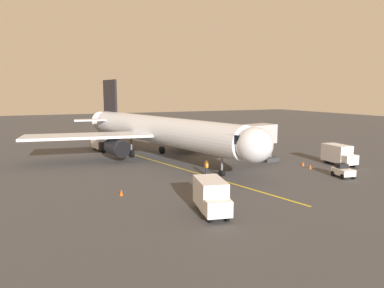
% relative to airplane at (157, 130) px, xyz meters
% --- Properties ---
extents(ground_plane, '(220.00, 220.00, 0.00)m').
position_rel_airplane_xyz_m(ground_plane, '(-1.24, -2.38, -4.00)').
color(ground_plane, '#424244').
extents(apron_lead_in_line, '(9.33, 39.01, 0.01)m').
position_rel_airplane_xyz_m(apron_lead_in_line, '(-0.06, 6.27, -4.00)').
color(apron_lead_in_line, yellow).
rests_on(apron_lead_in_line, ground).
extents(airplane, '(33.89, 39.95, 11.50)m').
position_rel_airplane_xyz_m(airplane, '(0.00, 0.00, 0.00)').
color(airplane, silver).
rests_on(airplane, ground).
extents(jet_bridge, '(11.49, 5.19, 5.40)m').
position_rel_airplane_xyz_m(jet_bridge, '(-7.79, 9.76, -0.24)').
color(jet_bridge, '#B7B7BC').
rests_on(jet_bridge, ground).
extents(ground_crew_marshaller, '(0.27, 0.42, 1.71)m').
position_rel_airplane_xyz_m(ground_crew_marshaller, '(-1.72, 12.38, -3.12)').
color(ground_crew_marshaller, '#23232D').
rests_on(ground_crew_marshaller, ground).
extents(ground_crew_wing_walker, '(0.47, 0.43, 1.71)m').
position_rel_airplane_xyz_m(ground_crew_wing_walker, '(-8.98, -1.17, -3.12)').
color(ground_crew_wing_walker, '#23232D').
rests_on(ground_crew_wing_walker, ground).
extents(box_truck_near_nose, '(2.88, 4.91, 2.62)m').
position_rel_airplane_xyz_m(box_truck_near_nose, '(3.59, 23.81, -2.62)').
color(box_truck_near_nose, white).
rests_on(box_truck_near_nose, ground).
extents(box_truck_portside, '(2.27, 4.72, 2.62)m').
position_rel_airplane_xyz_m(box_truck_portside, '(-19.83, 14.40, -2.62)').
color(box_truck_portside, white).
rests_on(box_truck_portside, ground).
extents(tug_starboard_side, '(1.90, 2.52, 1.50)m').
position_rel_airplane_xyz_m(tug_starboard_side, '(-15.05, 19.47, -3.30)').
color(tug_starboard_side, white).
rests_on(tug_starboard_side, ground).
extents(box_truck_rear_apron, '(2.70, 4.86, 2.62)m').
position_rel_airplane_xyz_m(box_truck_rear_apron, '(6.09, -9.85, -2.62)').
color(box_truck_rear_apron, black).
rests_on(box_truck_rear_apron, ground).
extents(safety_cone_nose_left, '(0.32, 0.32, 0.55)m').
position_rel_airplane_xyz_m(safety_cone_nose_left, '(8.88, 16.21, -3.73)').
color(safety_cone_nose_left, '#F2590F').
rests_on(safety_cone_nose_left, ground).
extents(safety_cone_nose_right, '(0.32, 0.32, 0.55)m').
position_rel_airplane_xyz_m(safety_cone_nose_right, '(-15.35, 12.87, -3.73)').
color(safety_cone_nose_right, '#F2590F').
rests_on(safety_cone_nose_right, ground).
extents(safety_cone_wing_port, '(0.32, 0.32, 0.55)m').
position_rel_airplane_xyz_m(safety_cone_wing_port, '(-14.93, 14.60, -3.73)').
color(safety_cone_wing_port, '#F2590F').
rests_on(safety_cone_wing_port, ground).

